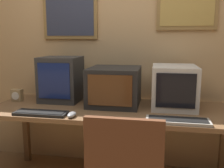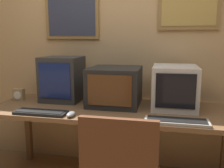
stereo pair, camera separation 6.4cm
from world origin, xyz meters
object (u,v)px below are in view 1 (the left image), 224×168
monitor_left (61,79)px  desk_clock (17,95)px  monitor_right (174,86)px  mouse_near_keyboard (72,115)px  keyboard_side (178,121)px  monitor_center (114,86)px  keyboard_main (41,113)px

monitor_left → desk_clock: monitor_left is taller
monitor_left → monitor_right: 1.05m
mouse_near_keyboard → desk_clock: size_ratio=1.03×
monitor_left → keyboard_side: monitor_left is taller
desk_clock → mouse_near_keyboard: bearing=-29.2°
monitor_right → desk_clock: bearing=-177.5°
monitor_center → monitor_right: size_ratio=1.04×
monitor_left → monitor_center: 0.53m
keyboard_main → keyboard_side: 1.05m
keyboard_main → keyboard_side: size_ratio=0.94×
monitor_left → mouse_near_keyboard: 0.58m
monitor_center → mouse_near_keyboard: monitor_center is taller
monitor_center → keyboard_side: bearing=-38.1°
monitor_left → monitor_right: size_ratio=0.92×
monitor_right → desk_clock: 1.47m
monitor_left → monitor_center: monitor_left is taller
monitor_right → keyboard_side: 0.46m
monitor_left → keyboard_main: (0.01, -0.46, -0.20)m
mouse_near_keyboard → desk_clock: 0.78m
keyboard_side → mouse_near_keyboard: bearing=-178.8°
keyboard_side → desk_clock: bearing=166.0°
mouse_near_keyboard → desk_clock: desk_clock is taller
monitor_center → desk_clock: (-0.94, -0.05, -0.11)m
keyboard_side → desk_clock: desk_clock is taller
keyboard_main → mouse_near_keyboard: size_ratio=3.55×
keyboard_side → keyboard_main: bearing=179.9°
monitor_center → monitor_right: bearing=1.2°
monitor_left → monitor_center: size_ratio=0.89×
keyboard_side → mouse_near_keyboard: size_ratio=3.80×
monitor_center → keyboard_main: monitor_center is taller
monitor_center → keyboard_main: (-0.51, -0.42, -0.16)m
monitor_center → desk_clock: 0.94m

